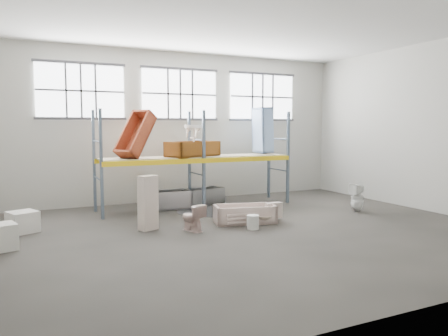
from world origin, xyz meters
TOP-DOWN VIEW (x-y plane):
  - floor at (0.00, 0.00)m, footprint 12.00×10.00m
  - ceiling at (0.00, 0.00)m, footprint 12.00×10.00m
  - wall_back at (0.00, 5.05)m, footprint 12.00×0.10m
  - wall_front at (0.00, -5.05)m, footprint 12.00×0.10m
  - wall_right at (6.05, 0.00)m, footprint 0.10×10.00m
  - window_left at (-3.20, 4.94)m, footprint 2.60×0.04m
  - window_mid at (0.00, 4.94)m, footprint 2.60×0.04m
  - window_right at (3.20, 4.94)m, footprint 2.60×0.04m
  - rack_upright_la at (-3.00, 2.90)m, footprint 0.08×0.08m
  - rack_upright_lb at (-3.00, 4.10)m, footprint 0.08×0.08m
  - rack_upright_ma at (0.00, 2.90)m, footprint 0.08×0.08m
  - rack_upright_mb at (0.00, 4.10)m, footprint 0.08×0.08m
  - rack_upright_ra at (3.00, 2.90)m, footprint 0.08×0.08m
  - rack_upright_rb at (3.00, 4.10)m, footprint 0.08×0.08m
  - rack_beam_front at (0.00, 2.90)m, footprint 6.00×0.10m
  - rack_beam_back at (0.00, 4.10)m, footprint 6.00×0.10m
  - shelf_deck at (0.00, 3.50)m, footprint 5.90×1.10m
  - wet_patch at (0.00, 2.70)m, footprint 1.80×1.80m
  - bathtub_beige at (0.29, 0.84)m, footprint 1.71×1.10m
  - cistern_spare at (1.11, 0.74)m, footprint 0.45×0.23m
  - sink_in_tub at (0.65, 0.48)m, footprint 0.62×0.62m
  - toilet_beige at (-1.28, 0.59)m, footprint 0.56×0.74m
  - cistern_tall at (-2.21, 1.17)m, footprint 0.50×0.42m
  - toilet_white at (4.02, 0.74)m, footprint 0.39×0.38m
  - steel_tub_left at (-0.99, 3.59)m, footprint 1.54×0.75m
  - steel_tub_right at (0.36, 3.90)m, footprint 1.49×0.92m
  - rust_tub_flat at (-0.11, 3.52)m, footprint 1.87×1.37m
  - rust_tub_tilted at (-1.90, 3.53)m, footprint 1.36×1.20m
  - sink_on_shelf at (-0.14, 3.34)m, footprint 0.62×0.49m
  - blue_tub_upright at (2.52, 3.74)m, footprint 0.49×0.72m
  - bucket at (0.13, 0.12)m, footprint 0.33×0.33m
  - carton_far at (-4.98, 2.23)m, footprint 0.79×0.79m

SIDE VIEW (x-z plane):
  - floor at x=0.00m, z-range -0.10..0.00m
  - wet_patch at x=0.00m, z-range 0.00..0.00m
  - sink_in_tub at x=0.65m, z-range 0.08..0.24m
  - bucket at x=0.13m, z-range 0.00..0.35m
  - bathtub_beige at x=0.29m, z-range 0.00..0.47m
  - carton_far at x=-4.98m, z-range 0.00..0.50m
  - steel_tub_right at x=0.36m, z-range 0.00..0.51m
  - steel_tub_left at x=-0.99m, z-range 0.00..0.56m
  - cistern_spare at x=1.11m, z-range 0.07..0.49m
  - toilet_beige at x=-1.28m, z-range 0.00..0.67m
  - toilet_white at x=4.02m, z-range 0.00..0.85m
  - cistern_tall at x=-2.21m, z-range 0.00..1.33m
  - rack_upright_la at x=-3.00m, z-range 0.00..3.00m
  - rack_upright_lb at x=-3.00m, z-range 0.00..3.00m
  - rack_upright_ma at x=0.00m, z-range 0.00..3.00m
  - rack_upright_mb at x=0.00m, z-range 0.00..3.00m
  - rack_upright_ra at x=3.00m, z-range 0.00..3.00m
  - rack_upright_rb at x=3.00m, z-range 0.00..3.00m
  - rack_beam_front at x=0.00m, z-range 1.43..1.57m
  - rack_beam_back at x=0.00m, z-range 1.43..1.57m
  - shelf_deck at x=0.00m, z-range 1.57..1.59m
  - rust_tub_flat at x=-0.11m, z-range 1.58..2.06m
  - sink_on_shelf at x=-0.14m, z-range 1.83..2.36m
  - rust_tub_tilted at x=-1.90m, z-range 1.58..3.01m
  - blue_tub_upright at x=2.52m, z-range 1.63..3.16m
  - wall_back at x=0.00m, z-range 0.00..5.00m
  - wall_front at x=0.00m, z-range 0.00..5.00m
  - wall_right at x=6.05m, z-range 0.00..5.00m
  - window_left at x=-3.20m, z-range 2.80..4.40m
  - window_mid at x=0.00m, z-range 2.80..4.40m
  - window_right at x=3.20m, z-range 2.80..4.40m
  - ceiling at x=0.00m, z-range 5.00..5.10m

